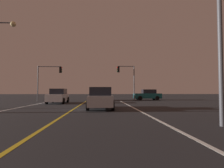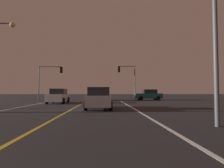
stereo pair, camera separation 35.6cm
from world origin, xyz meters
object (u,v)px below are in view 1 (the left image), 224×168
(car_ahead_far, at_px, (100,95))
(car_oncoming, at_px, (58,96))
(traffic_light_near_right, at_px, (126,75))
(street_lamp_right_near, at_px, (205,6))
(traffic_light_near_left, at_px, (50,75))
(car_lead_same_lane, at_px, (100,98))
(car_crossing_side, at_px, (148,95))

(car_ahead_far, bearing_deg, car_oncoming, 142.17)
(traffic_light_near_right, relative_size, street_lamp_right_near, 0.69)
(traffic_light_near_right, height_order, traffic_light_near_left, traffic_light_near_right)
(car_ahead_far, bearing_deg, car_lead_same_lane, -179.36)
(traffic_light_near_right, xyz_separation_m, street_lamp_right_near, (0.57, -20.12, 0.99))
(car_ahead_far, bearing_deg, car_crossing_side, -79.74)
(street_lamp_right_near, bearing_deg, car_oncoming, -58.40)
(car_oncoming, bearing_deg, traffic_light_near_left, -155.28)
(car_ahead_far, distance_m, traffic_light_near_left, 7.85)
(traffic_light_near_left, bearing_deg, car_lead_same_lane, -59.64)
(traffic_light_near_right, bearing_deg, car_lead_same_lane, 73.70)
(street_lamp_right_near, bearing_deg, car_lead_same_lane, -60.80)
(traffic_light_near_left, bearing_deg, car_oncoming, -65.28)
(car_oncoming, relative_size, traffic_light_near_left, 0.86)
(car_crossing_side, bearing_deg, car_oncoming, 31.29)
(car_lead_same_lane, bearing_deg, traffic_light_near_left, 30.36)
(car_lead_same_lane, bearing_deg, car_ahead_far, 0.64)
(car_crossing_side, bearing_deg, traffic_light_near_left, 9.45)
(car_lead_same_lane, xyz_separation_m, traffic_light_near_right, (3.67, 12.53, 3.00))
(traffic_light_near_right, relative_size, traffic_light_near_left, 1.02)
(car_lead_same_lane, xyz_separation_m, traffic_light_near_left, (-7.34, 12.53, 2.95))
(car_ahead_far, xyz_separation_m, traffic_light_near_right, (3.82, -1.08, 3.00))
(car_oncoming, height_order, street_lamp_right_near, street_lamp_right_near)
(car_oncoming, xyz_separation_m, car_lead_same_lane, (4.98, -7.40, 0.00))
(car_oncoming, relative_size, car_lead_same_lane, 1.00)
(traffic_light_near_right, distance_m, traffic_light_near_left, 11.01)
(car_ahead_far, xyz_separation_m, traffic_light_near_left, (-7.19, -1.08, 2.95))
(car_oncoming, height_order, car_lead_same_lane, same)
(car_lead_same_lane, bearing_deg, street_lamp_right_near, -150.80)
(traffic_light_near_right, bearing_deg, car_ahead_far, -15.87)
(car_lead_same_lane, relative_size, street_lamp_right_near, 0.58)
(car_ahead_far, distance_m, car_crossing_side, 7.82)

